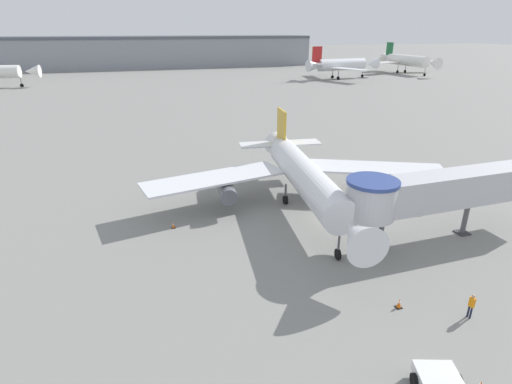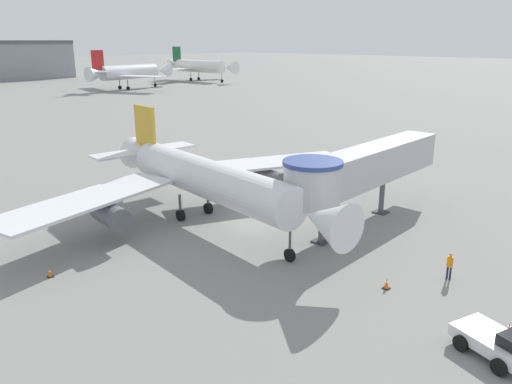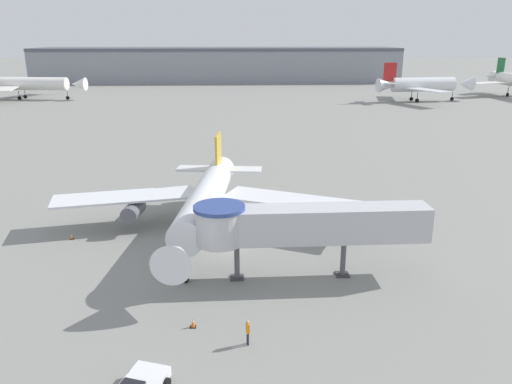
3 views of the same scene
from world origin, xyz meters
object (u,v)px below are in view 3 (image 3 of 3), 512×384
Objects in this scene: main_airplane at (206,201)px; traffic_cone_near_nose at (193,323)px; jet_bridge at (295,224)px; ground_crew_marshaller at (248,331)px; background_jet_red_tail at (421,85)px; traffic_cone_port_wing at (72,237)px; background_jet_black_tail at (28,84)px.

traffic_cone_near_nose is (-0.03, -16.41, -3.27)m from main_airplane.
jet_bridge reaches higher than ground_crew_marshaller.
traffic_cone_near_nose is at bearing -130.91° from ground_crew_marshaller.
background_jet_red_tail is at bearing 63.83° from traffic_cone_near_nose.
background_jet_black_tail is at bearing 112.94° from traffic_cone_port_wing.
background_jet_black_tail reaches higher than main_airplane.
background_jet_red_tail is 119.05m from background_jet_black_tail.
background_jet_red_tail is at bearing 55.20° from traffic_cone_port_wing.
jet_bridge is 10.77m from ground_crew_marshaller.
background_jet_black_tail reaches higher than traffic_cone_near_nose.
background_jet_red_tail is at bearing -88.08° from background_jet_black_tail.
main_airplane reaches higher than traffic_cone_near_nose.
background_jet_red_tail reaches higher than traffic_cone_near_nose.
jet_bridge is 10.78× the size of ground_crew_marshaller.
traffic_cone_near_nose is at bearing -83.83° from main_airplane.
main_airplane is at bearing 143.36° from background_jet_red_tail.
traffic_cone_near_nose is (-7.75, -7.15, -4.32)m from jet_bridge.
traffic_cone_near_nose is 141.74m from background_jet_black_tail.
main_airplane is 18.38× the size of ground_crew_marshaller.
background_jet_black_tail is (-118.64, 9.86, -0.22)m from background_jet_red_tail.
traffic_cone_port_wing is 0.35× the size of ground_crew_marshaller.
traffic_cone_port_wing is (-20.81, 8.71, -4.36)m from jet_bridge.
background_jet_red_tail is (71.15, 102.36, 4.68)m from traffic_cone_port_wing.
ground_crew_marshaller is 132.15m from background_jet_red_tail.
background_jet_red_tail reaches higher than jet_bridge.
traffic_cone_port_wing is 24.61m from ground_crew_marshaller.
traffic_cone_near_nose is at bearing -138.65° from jet_bridge.
background_jet_red_tail is at bearing 144.87° from ground_crew_marshaller.
background_jet_red_tail is (58.07, 101.82, 1.38)m from main_airplane.
traffic_cone_port_wing is 20.55m from traffic_cone_near_nose.
main_airplane reaches higher than traffic_cone_port_wing.
main_airplane is at bearing 128.45° from jet_bridge.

